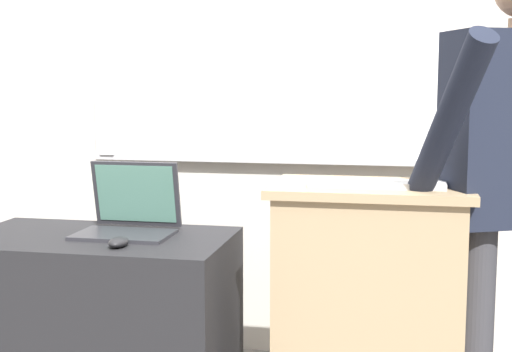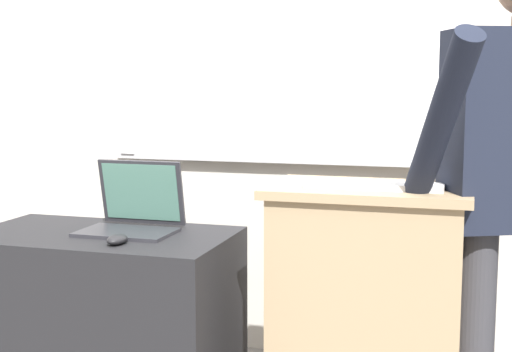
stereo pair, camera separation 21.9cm
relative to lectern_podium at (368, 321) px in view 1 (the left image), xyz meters
The scene contains 6 objects.
back_wall 1.35m from the lectern_podium, 117.58° to the left, with size 6.40×0.17×2.62m.
lectern_podium is the anchor object (origin of this frame).
side_desk 0.97m from the lectern_podium, behind, with size 0.96×0.54×0.76m.
laptop 0.94m from the lectern_podium, behind, with size 0.34×0.27×0.26m.
wireless_keyboard 0.49m from the lectern_podium, 68.05° to the right, with size 0.45×0.12×0.02m.
computer_mouse_by_laptop 0.90m from the lectern_podium, 163.72° to the right, with size 0.06×0.10×0.03m.
Camera 1 is at (0.59, -2.08, 1.30)m, focal length 50.00 mm.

